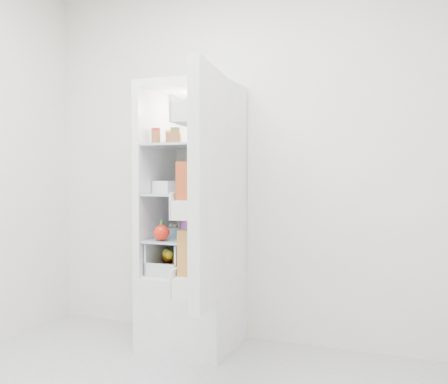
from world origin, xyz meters
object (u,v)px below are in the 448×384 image
at_px(refrigerator, 196,249).
at_px(fridge_door, 204,191).
at_px(mushroom_bowl, 175,231).
at_px(red_cabbage, 192,227).

relative_size(refrigerator, fridge_door, 1.38).
bearing_deg(fridge_door, mushroom_bowl, 29.36).
height_order(red_cabbage, mushroom_bowl, red_cabbage).
xyz_separation_m(refrigerator, mushroom_bowl, (-0.17, 0.01, 0.11)).
bearing_deg(mushroom_bowl, refrigerator, -4.80).
xyz_separation_m(red_cabbage, fridge_door, (0.33, -0.53, 0.26)).
xyz_separation_m(refrigerator, red_cabbage, (0.02, -0.10, 0.17)).
relative_size(refrigerator, red_cabbage, 10.74).
bearing_deg(mushroom_bowl, fridge_door, -51.64).
distance_m(mushroom_bowl, fridge_door, 0.88).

